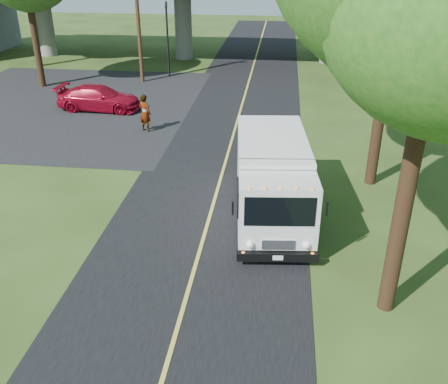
% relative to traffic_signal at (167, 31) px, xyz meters
% --- Properties ---
extents(ground, '(120.00, 120.00, 0.00)m').
position_rel_traffic_signal_xyz_m(ground, '(6.00, -26.00, -3.20)').
color(ground, '#2B3C15').
rests_on(ground, ground).
extents(road, '(7.00, 90.00, 0.02)m').
position_rel_traffic_signal_xyz_m(road, '(6.00, -16.00, -3.19)').
color(road, black).
rests_on(road, ground).
extents(parking_lot, '(16.00, 18.00, 0.01)m').
position_rel_traffic_signal_xyz_m(parking_lot, '(-5.00, -8.00, -3.19)').
color(parking_lot, black).
rests_on(parking_lot, ground).
extents(lane_line, '(0.12, 90.00, 0.01)m').
position_rel_traffic_signal_xyz_m(lane_line, '(6.00, -16.00, -3.17)').
color(lane_line, gold).
rests_on(lane_line, road).
extents(overpass, '(54.00, 10.00, 7.30)m').
position_rel_traffic_signal_xyz_m(overpass, '(6.00, 6.00, 1.36)').
color(overpass, slate).
rests_on(overpass, ground).
extents(traffic_signal, '(0.18, 0.22, 5.20)m').
position_rel_traffic_signal_xyz_m(traffic_signal, '(0.00, 0.00, 0.00)').
color(traffic_signal, black).
rests_on(traffic_signal, ground).
extents(utility_pole, '(1.60, 0.26, 9.00)m').
position_rel_traffic_signal_xyz_m(utility_pole, '(-1.50, -2.00, 1.40)').
color(utility_pole, '#472D19').
rests_on(utility_pole, ground).
extents(step_van, '(3.09, 6.89, 2.81)m').
position_rel_traffic_signal_xyz_m(step_van, '(8.19, -20.25, -1.68)').
color(step_van, white).
rests_on(step_van, ground).
extents(red_sedan, '(4.97, 2.17, 1.42)m').
position_rel_traffic_signal_xyz_m(red_sedan, '(-2.28, -8.67, -2.49)').
color(red_sedan, maroon).
rests_on(red_sedan, ground).
extents(pedestrian, '(0.85, 0.73, 1.97)m').
position_rel_traffic_signal_xyz_m(pedestrian, '(1.37, -12.00, -2.21)').
color(pedestrian, gray).
rests_on(pedestrian, ground).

